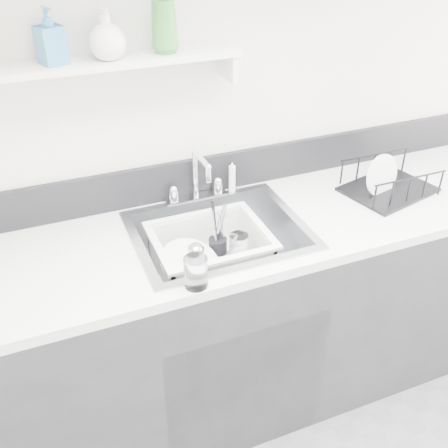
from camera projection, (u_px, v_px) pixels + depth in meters
name	position (u px, v px, depth m)	size (l,w,h in m)	color
room_shell	(387.00, 102.00, 0.91)	(3.50, 3.00, 2.60)	silver
counter_run	(220.00, 322.00, 2.20)	(3.20, 0.62, 0.92)	#27272A
backsplash	(192.00, 177.00, 2.14)	(3.20, 0.02, 0.16)	black
sink	(219.00, 250.00, 2.00)	(0.64, 0.52, 0.20)	silver
faucet	(196.00, 187.00, 2.11)	(0.26, 0.18, 0.23)	silver
side_sprayer	(232.00, 177.00, 2.17)	(0.03, 0.03, 0.14)	white
wall_shelf	(92.00, 66.00, 1.70)	(1.00, 0.16, 0.12)	silver
wash_tub	(210.00, 252.00, 1.98)	(0.43, 0.35, 0.17)	white
plate_stack	(192.00, 269.00, 1.96)	(0.28, 0.27, 0.11)	white
utensil_cup	(218.00, 246.00, 2.04)	(0.07, 0.07, 0.24)	black
ladle	(214.00, 260.00, 1.99)	(0.30, 0.11, 0.08)	silver
tumbler_in_tub	(239.00, 247.00, 2.04)	(0.07, 0.07, 0.11)	white
tumbler_counter	(196.00, 272.00, 1.66)	(0.08, 0.08, 0.11)	white
dish_rack	(390.00, 178.00, 2.18)	(0.36, 0.27, 0.13)	black
bowl_small	(244.00, 270.00, 1.98)	(0.10, 0.10, 0.03)	white
soap_bottle_b	(50.00, 36.00, 1.61)	(0.08, 0.08, 0.17)	teal
soap_bottle_c	(107.00, 35.00, 1.65)	(0.12, 0.12, 0.15)	silver
soap_bottle_d	(164.00, 16.00, 1.70)	(0.09, 0.09, 0.23)	#33802C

